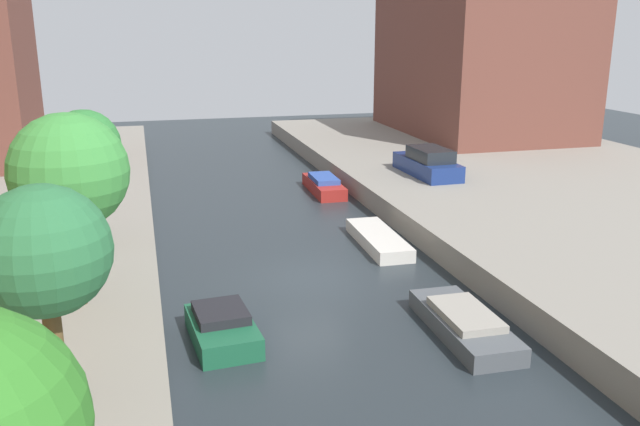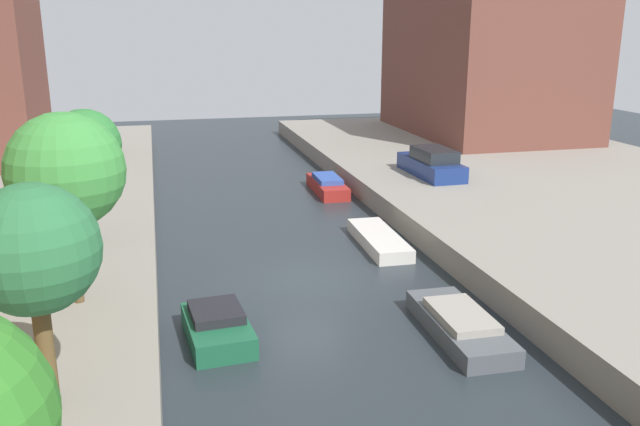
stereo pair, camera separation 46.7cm
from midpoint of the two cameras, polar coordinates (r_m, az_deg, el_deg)
ground_plane at (r=23.09m, az=-0.59°, el=-5.69°), size 84.00×84.00×0.00m
low_block_right at (r=49.18m, az=14.20°, el=12.38°), size 10.00×15.10×9.85m
street_tree_1 at (r=13.49m, az=-22.43°, el=-3.05°), size 2.53×2.53×4.68m
street_tree_2 at (r=18.81m, az=-20.26°, el=3.38°), size 3.12×3.12×5.30m
street_tree_3 at (r=24.40m, az=-18.91°, el=5.52°), size 2.45×2.45×4.71m
parked_car at (r=34.68m, az=9.91°, el=4.17°), size 1.94×4.85×1.45m
moored_boat_left_2 at (r=18.91m, az=-8.06°, el=-9.65°), size 1.87×3.13×0.88m
moored_boat_right_2 at (r=19.46m, az=12.56°, el=-9.31°), size 1.68×4.47×0.75m
moored_boat_right_3 at (r=26.53m, az=5.57°, el=-2.30°), size 1.52×4.63×0.51m
moored_boat_right_4 at (r=34.85m, az=1.02°, el=2.39°), size 1.47×4.36×0.87m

